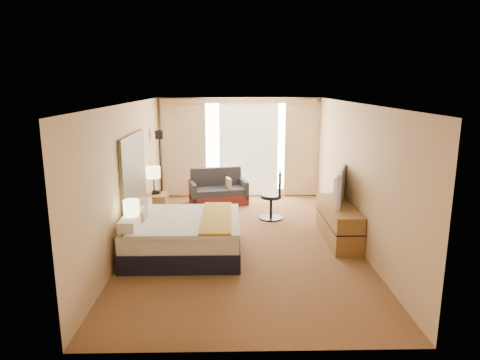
{
  "coord_description": "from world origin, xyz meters",
  "views": [
    {
      "loc": [
        -0.22,
        -7.76,
        2.93
      ],
      "look_at": [
        -0.04,
        0.4,
        1.1
      ],
      "focal_mm": 32.0,
      "sensor_mm": 36.0,
      "label": 1
    }
  ],
  "objects_px": {
    "lamp_right": "(153,173)",
    "nightstand_right": "(157,206)",
    "nightstand_left": "(132,248)",
    "lamp_left": "(131,207)",
    "loveseat": "(218,192)",
    "television": "(335,186)",
    "media_dresser": "(338,222)",
    "bed": "(183,235)",
    "floor_lamp": "(160,154)",
    "desk_chair": "(274,198)"
  },
  "relations": [
    {
      "from": "desk_chair",
      "to": "lamp_right",
      "type": "height_order",
      "value": "lamp_right"
    },
    {
      "from": "nightstand_left",
      "to": "desk_chair",
      "type": "distance_m",
      "value": 3.54
    },
    {
      "from": "bed",
      "to": "nightstand_right",
      "type": "bearing_deg",
      "value": 111.08
    },
    {
      "from": "nightstand_left",
      "to": "television",
      "type": "height_order",
      "value": "television"
    },
    {
      "from": "media_dresser",
      "to": "bed",
      "type": "height_order",
      "value": "bed"
    },
    {
      "from": "media_dresser",
      "to": "desk_chair",
      "type": "distance_m",
      "value": 1.75
    },
    {
      "from": "loveseat",
      "to": "lamp_right",
      "type": "height_order",
      "value": "lamp_right"
    },
    {
      "from": "nightstand_right",
      "to": "lamp_left",
      "type": "height_order",
      "value": "lamp_left"
    },
    {
      "from": "lamp_left",
      "to": "lamp_right",
      "type": "distance_m",
      "value": 2.48
    },
    {
      "from": "nightstand_left",
      "to": "television",
      "type": "distance_m",
      "value": 3.92
    },
    {
      "from": "lamp_right",
      "to": "television",
      "type": "xyz_separation_m",
      "value": [
        3.7,
        -1.28,
        0.0
      ]
    },
    {
      "from": "bed",
      "to": "desk_chair",
      "type": "distance_m",
      "value": 2.68
    },
    {
      "from": "lamp_right",
      "to": "television",
      "type": "bearing_deg",
      "value": -19.13
    },
    {
      "from": "lamp_right",
      "to": "television",
      "type": "height_order",
      "value": "television"
    },
    {
      "from": "bed",
      "to": "desk_chair",
      "type": "relative_size",
      "value": 1.82
    },
    {
      "from": "nightstand_left",
      "to": "bed",
      "type": "relative_size",
      "value": 0.28
    },
    {
      "from": "nightstand_left",
      "to": "lamp_left",
      "type": "distance_m",
      "value": 0.7
    },
    {
      "from": "loveseat",
      "to": "television",
      "type": "distance_m",
      "value": 3.48
    },
    {
      "from": "media_dresser",
      "to": "desk_chair",
      "type": "relative_size",
      "value": 1.67
    },
    {
      "from": "desk_chair",
      "to": "nightstand_left",
      "type": "bearing_deg",
      "value": -129.9
    },
    {
      "from": "bed",
      "to": "television",
      "type": "relative_size",
      "value": 1.69
    },
    {
      "from": "media_dresser",
      "to": "floor_lamp",
      "type": "bearing_deg",
      "value": 148.34
    },
    {
      "from": "bed",
      "to": "lamp_left",
      "type": "relative_size",
      "value": 3.6
    },
    {
      "from": "lamp_right",
      "to": "television",
      "type": "distance_m",
      "value": 3.92
    },
    {
      "from": "media_dresser",
      "to": "bed",
      "type": "relative_size",
      "value": 0.92
    },
    {
      "from": "lamp_right",
      "to": "nightstand_right",
      "type": "bearing_deg",
      "value": -3.18
    },
    {
      "from": "desk_chair",
      "to": "television",
      "type": "distance_m",
      "value": 1.68
    },
    {
      "from": "nightstand_left",
      "to": "nightstand_right",
      "type": "xyz_separation_m",
      "value": [
        0.0,
        2.5,
        0.0
      ]
    },
    {
      "from": "lamp_left",
      "to": "lamp_right",
      "type": "bearing_deg",
      "value": 91.66
    },
    {
      "from": "loveseat",
      "to": "desk_chair",
      "type": "bearing_deg",
      "value": -59.08
    },
    {
      "from": "loveseat",
      "to": "desk_chair",
      "type": "xyz_separation_m",
      "value": [
        1.27,
        -1.3,
        0.19
      ]
    },
    {
      "from": "loveseat",
      "to": "floor_lamp",
      "type": "relative_size",
      "value": 0.81
    },
    {
      "from": "bed",
      "to": "lamp_right",
      "type": "bearing_deg",
      "value": 112.22
    },
    {
      "from": "television",
      "to": "bed",
      "type": "bearing_deg",
      "value": 124.86
    },
    {
      "from": "nightstand_left",
      "to": "lamp_left",
      "type": "bearing_deg",
      "value": 51.55
    },
    {
      "from": "bed",
      "to": "loveseat",
      "type": "bearing_deg",
      "value": 81.03
    },
    {
      "from": "bed",
      "to": "floor_lamp",
      "type": "xyz_separation_m",
      "value": [
        -0.84,
        2.95,
        0.98
      ]
    },
    {
      "from": "lamp_right",
      "to": "bed",
      "type": "bearing_deg",
      "value": -67.78
    },
    {
      "from": "nightstand_left",
      "to": "lamp_right",
      "type": "distance_m",
      "value": 2.62
    },
    {
      "from": "nightstand_right",
      "to": "desk_chair",
      "type": "bearing_deg",
      "value": -2.21
    },
    {
      "from": "media_dresser",
      "to": "desk_chair",
      "type": "bearing_deg",
      "value": 129.3
    },
    {
      "from": "nightstand_right",
      "to": "floor_lamp",
      "type": "bearing_deg",
      "value": 92.02
    },
    {
      "from": "lamp_left",
      "to": "lamp_right",
      "type": "relative_size",
      "value": 0.87
    },
    {
      "from": "nightstand_right",
      "to": "lamp_left",
      "type": "bearing_deg",
      "value": -89.49
    },
    {
      "from": "loveseat",
      "to": "desk_chair",
      "type": "relative_size",
      "value": 1.42
    },
    {
      "from": "lamp_left",
      "to": "bed",
      "type": "bearing_deg",
      "value": 25.29
    },
    {
      "from": "nightstand_right",
      "to": "television",
      "type": "distance_m",
      "value": 3.94
    },
    {
      "from": "nightstand_right",
      "to": "bed",
      "type": "xyz_separation_m",
      "value": [
        0.81,
        -2.1,
        0.07
      ]
    },
    {
      "from": "loveseat",
      "to": "television",
      "type": "relative_size",
      "value": 1.32
    },
    {
      "from": "nightstand_right",
      "to": "loveseat",
      "type": "height_order",
      "value": "loveseat"
    }
  ]
}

